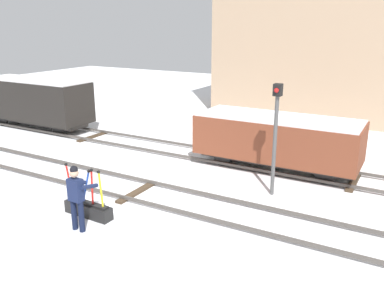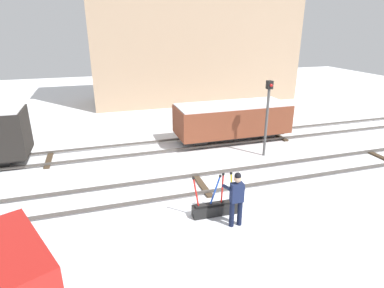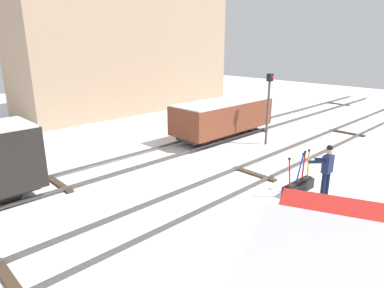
{
  "view_description": "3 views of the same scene",
  "coord_description": "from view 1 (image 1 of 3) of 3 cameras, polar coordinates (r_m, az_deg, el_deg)",
  "views": [
    {
      "loc": [
        7.51,
        -9.69,
        5.2
      ],
      "look_at": [
        0.51,
        2.62,
        1.03
      ],
      "focal_mm": 38.4,
      "sensor_mm": 36.0,
      "label": 1
    },
    {
      "loc": [
        -3.55,
        -10.3,
        5.78
      ],
      "look_at": [
        -0.04,
        1.15,
        1.29
      ],
      "focal_mm": 29.85,
      "sensor_mm": 36.0,
      "label": 2
    },
    {
      "loc": [
        -10.18,
        -7.06,
        4.96
      ],
      "look_at": [
        -1.04,
        2.39,
        0.95
      ],
      "focal_mm": 31.45,
      "sensor_mm": 36.0,
      "label": 3
    }
  ],
  "objects": [
    {
      "name": "switch_lever_frame",
      "position": [
        11.97,
        -14.21,
        -8.56
      ],
      "size": [
        1.55,
        0.4,
        1.45
      ],
      "rotation": [
        0.0,
        0.0,
        -0.02
      ],
      "color": "black",
      "rests_on": "ground_plane"
    },
    {
      "name": "freight_car_near_switch",
      "position": [
        22.48,
        -20.94,
        5.67
      ],
      "size": [
        6.23,
        1.98,
        2.51
      ],
      "rotation": [
        0.0,
        0.0,
        0.0
      ],
      "color": "#2D2B28",
      "rests_on": "ground_plane"
    },
    {
      "name": "freight_car_far_end",
      "position": [
        15.23,
        11.76,
        0.72
      ],
      "size": [
        5.86,
        2.22,
        1.99
      ],
      "rotation": [
        0.0,
        0.0,
        0.01
      ],
      "color": "#2D2B28",
      "rests_on": "ground_plane"
    },
    {
      "name": "rail_worker",
      "position": [
        10.97,
        -15.71,
        -6.73
      ],
      "size": [
        0.54,
        0.68,
        1.78
      ],
      "rotation": [
        0.0,
        0.0,
        -0.02
      ],
      "color": "#111831",
      "rests_on": "ground_plane"
    },
    {
      "name": "apartment_building",
      "position": [
        24.74,
        23.11,
        15.62
      ],
      "size": [
        16.22,
        5.36,
        10.8
      ],
      "color": "tan",
      "rests_on": "ground_plane"
    },
    {
      "name": "track_siding_near",
      "position": [
        16.7,
        1.36,
        -1.35
      ],
      "size": [
        44.0,
        1.94,
        0.18
      ],
      "color": "#4C4742",
      "rests_on": "ground_plane"
    },
    {
      "name": "track_main_line",
      "position": [
        13.28,
        -7.59,
        -6.3
      ],
      "size": [
        44.0,
        1.94,
        0.18
      ],
      "color": "#4C4742",
      "rests_on": "ground_plane"
    },
    {
      "name": "signal_post",
      "position": [
        12.65,
        11.53,
        2.21
      ],
      "size": [
        0.24,
        0.32,
        3.51
      ],
      "color": "#4C4C4C",
      "rests_on": "ground_plane"
    },
    {
      "name": "ground_plane",
      "position": [
        13.32,
        -7.57,
        -6.74
      ],
      "size": [
        60.0,
        60.0,
        0.0
      ],
      "primitive_type": "plane",
      "color": "white"
    }
  ]
}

